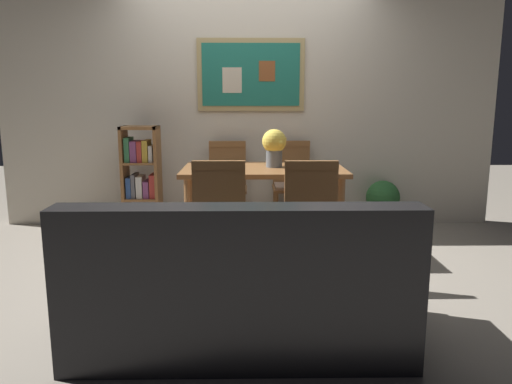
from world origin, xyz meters
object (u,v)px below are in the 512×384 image
object	(u,v)px
dining_table	(263,180)
dining_chair_far_left	(227,178)
bookshelf	(142,184)
potted_ivy	(382,202)
dining_chair_near_right	(308,209)
tv_remote	(312,166)
flower_vase	(274,145)
dining_chair_near_left	(219,209)
leather_couch	(238,291)
dining_chair_far_right	(291,178)

from	to	relation	value
dining_table	dining_chair_far_left	world-z (taller)	dining_chair_far_left
bookshelf	potted_ivy	size ratio (longest dim) A/B	1.87
potted_ivy	dining_chair_near_right	bearing A→B (deg)	-122.92
dining_chair_near_right	tv_remote	world-z (taller)	dining_chair_near_right
dining_chair_far_left	flower_vase	distance (m)	0.90
dining_chair_near_right	dining_table	bearing A→B (deg)	113.71
dining_chair_near_right	dining_chair_near_left	size ratio (longest dim) A/B	1.00
dining_chair_near_right	bookshelf	distance (m)	2.00
potted_ivy	dining_chair_far_left	bearing A→B (deg)	-177.90
dining_chair_near_left	potted_ivy	bearing A→B (deg)	42.27
bookshelf	flower_vase	xyz separation A→B (m)	(1.29, -0.54, 0.44)
dining_table	leather_couch	bearing A→B (deg)	-96.07
dining_chair_near_right	flower_vase	world-z (taller)	flower_vase
dining_table	tv_remote	bearing A→B (deg)	4.57
flower_vase	dining_chair_far_left	bearing A→B (deg)	123.82
dining_table	bookshelf	distance (m)	1.34
potted_ivy	flower_vase	distance (m)	1.54
bookshelf	tv_remote	world-z (taller)	bookshelf
dining_chair_near_left	flower_vase	xyz separation A→B (m)	(0.44, 0.75, 0.40)
dining_chair_far_left	dining_chair_far_right	distance (m)	0.67
dining_chair_near_left	leather_couch	xyz separation A→B (m)	(0.16, -1.03, -0.23)
dining_table	potted_ivy	xyz separation A→B (m)	(1.28, 0.77, -0.37)
dining_chair_near_left	potted_ivy	size ratio (longest dim) A/B	1.58
dining_chair_near_right	leather_couch	bearing A→B (deg)	-116.28
dining_chair_near_right	dining_chair_far_right	size ratio (longest dim) A/B	1.00
leather_couch	bookshelf	world-z (taller)	bookshelf
dining_table	potted_ivy	size ratio (longest dim) A/B	2.45
dining_chair_far_right	leather_couch	world-z (taller)	dining_chair_far_right
dining_chair_far_left	leather_couch	world-z (taller)	dining_chair_far_left
dining_table	tv_remote	xyz separation A→B (m)	(0.44, 0.03, 0.12)
dining_chair_far_right	potted_ivy	distance (m)	1.00
dining_table	flower_vase	size ratio (longest dim) A/B	4.24
dining_chair_near_right	leather_couch	xyz separation A→B (m)	(-0.50, -1.01, -0.23)
dining_chair_near_right	leather_couch	size ratio (longest dim) A/B	0.51
dining_table	flower_vase	distance (m)	0.32
dining_chair_far_right	dining_chair_near_right	bearing A→B (deg)	-89.98
dining_chair_far_right	potted_ivy	world-z (taller)	dining_chair_far_right
flower_vase	tv_remote	world-z (taller)	flower_vase
tv_remote	leather_couch	bearing A→B (deg)	-109.36
flower_vase	tv_remote	bearing A→B (deg)	-1.82
dining_chair_near_right	dining_chair_near_left	xyz separation A→B (m)	(-0.66, 0.01, 0.00)
dining_table	dining_chair_far_left	distance (m)	0.80
bookshelf	dining_chair_far_left	bearing A→B (deg)	8.42
dining_table	flower_vase	xyz separation A→B (m)	(0.09, 0.05, 0.30)
bookshelf	dining_table	bearing A→B (deg)	-26.01
dining_chair_near_left	bookshelf	xyz separation A→B (m)	(-0.85, 1.29, -0.03)
dining_chair_far_left	flower_vase	bearing A→B (deg)	-56.18
dining_chair_far_left	tv_remote	bearing A→B (deg)	-40.60
dining_table	bookshelf	xyz separation A→B (m)	(-1.20, 0.58, -0.14)
dining_chair_far_right	bookshelf	distance (m)	1.52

